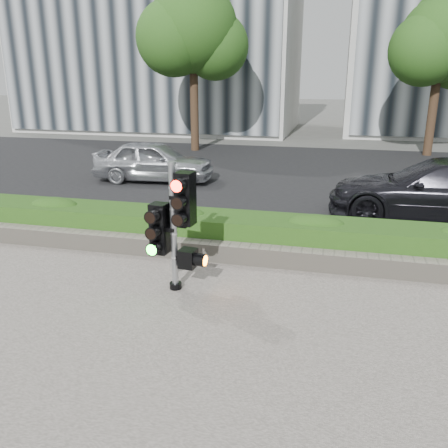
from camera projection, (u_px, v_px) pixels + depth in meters
name	position (u px, v px, depth m)	size (l,w,h in m)	color
ground	(201.00, 310.00, 7.06)	(120.00, 120.00, 0.00)	#51514C
sidewalk	(132.00, 424.00, 4.74)	(16.00, 11.00, 0.03)	#9E9389
road	(282.00, 175.00, 16.32)	(60.00, 13.00, 0.02)	black
curb	(243.00, 238.00, 9.96)	(60.00, 0.25, 0.12)	gray
stone_wall	(230.00, 253.00, 8.76)	(12.00, 0.32, 0.34)	gray
hedge	(237.00, 233.00, 9.31)	(12.00, 1.00, 0.68)	#4B8127
building_left	(162.00, 0.00, 28.08)	(16.00, 9.00, 15.00)	#B7B7B2
tree_left	(193.00, 31.00, 20.01)	(4.61, 4.03, 7.34)	black
tree_right	(441.00, 43.00, 18.87)	(4.10, 3.58, 6.53)	black
traffic_signal	(176.00, 221.00, 7.37)	(0.74, 0.56, 2.08)	black
car_silver	(154.00, 161.00, 15.18)	(1.53, 3.81, 1.30)	#B8BABF
car_dark	(441.00, 190.00, 11.03)	(2.07, 5.08, 1.47)	black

